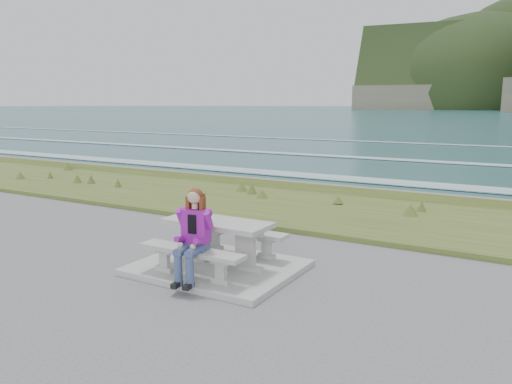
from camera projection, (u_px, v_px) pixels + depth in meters
concrete_slab at (218, 267)px, 8.29m from camera, size 2.60×2.10×0.10m
picnic_table at (217, 230)px, 8.18m from camera, size 1.80×0.75×0.75m
bench_landward at (191, 255)px, 7.63m from camera, size 1.80×0.35×0.45m
bench_seaward at (240, 235)px, 8.82m from camera, size 1.80×0.35×0.45m
grass_verge at (331, 214)px, 12.56m from camera, size 160.00×4.50×0.22m
shore_drop at (367, 196)px, 15.02m from camera, size 160.00×0.80×2.20m
ocean at (455, 179)px, 29.95m from camera, size 1600.00×1600.00×0.09m
seated_woman at (192, 248)px, 7.43m from camera, size 0.49×0.74×1.40m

